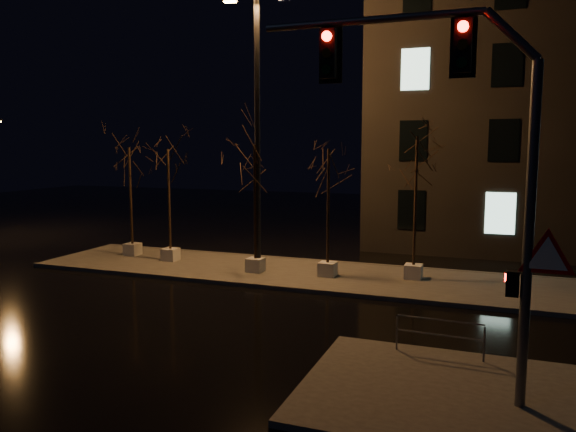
% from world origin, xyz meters
% --- Properties ---
extents(ground, '(90.00, 90.00, 0.00)m').
position_xyz_m(ground, '(0.00, 0.00, 0.00)').
color(ground, black).
rests_on(ground, ground).
extents(median, '(22.00, 5.00, 0.15)m').
position_xyz_m(median, '(0.00, 6.00, 0.07)').
color(median, '#42403B').
rests_on(median, ground).
extents(sidewalk_corner, '(7.00, 5.00, 0.15)m').
position_xyz_m(sidewalk_corner, '(7.50, -3.50, 0.07)').
color(sidewalk_corner, '#42403B').
rests_on(sidewalk_corner, ground).
extents(tree_0, '(1.80, 1.80, 5.17)m').
position_xyz_m(tree_0, '(-8.13, 6.58, 4.07)').
color(tree_0, beige).
rests_on(tree_0, median).
extents(tree_1, '(1.80, 1.80, 5.09)m').
position_xyz_m(tree_1, '(-5.76, 6.10, 4.02)').
color(tree_1, beige).
rests_on(tree_1, median).
extents(tree_2, '(1.80, 1.80, 5.29)m').
position_xyz_m(tree_2, '(-1.31, 5.42, 4.16)').
color(tree_2, beige).
rests_on(tree_2, median).
extents(tree_3, '(1.80, 1.80, 5.12)m').
position_xyz_m(tree_3, '(1.69, 5.68, 4.03)').
color(tree_3, beige).
rests_on(tree_3, median).
extents(tree_4, '(1.80, 1.80, 5.60)m').
position_xyz_m(tree_4, '(4.92, 6.43, 4.40)').
color(tree_4, beige).
rests_on(tree_4, median).
extents(traffic_signal_mast, '(6.30, 0.26, 7.69)m').
position_xyz_m(traffic_signal_mast, '(7.18, -3.69, 5.20)').
color(traffic_signal_mast, '#53565A').
rests_on(traffic_signal_mast, sidewalk_corner).
extents(streetlight_main, '(2.75, 0.60, 10.98)m').
position_xyz_m(streetlight_main, '(-1.23, 5.53, 6.48)').
color(streetlight_main, black).
rests_on(streetlight_main, median).
extents(guard_rail_a, '(2.13, 0.15, 0.92)m').
position_xyz_m(guard_rail_a, '(6.66, -1.50, 0.75)').
color(guard_rail_a, '#53565A').
rests_on(guard_rail_a, sidewalk_corner).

